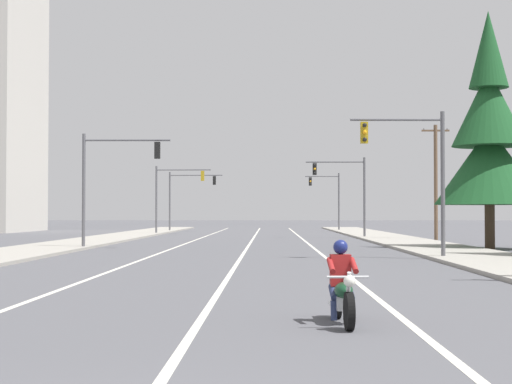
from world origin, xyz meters
The scene contains 14 objects.
lane_stripe_center centered at (0.26, 45.00, 0.00)m, with size 0.16×100.00×0.01m, color beige.
lane_stripe_left centered at (-3.77, 45.00, 0.00)m, with size 0.16×100.00×0.01m, color beige.
lane_stripe_right centered at (3.94, 45.00, 0.00)m, with size 0.16×100.00×0.01m, color beige.
sidewalk_kerb_right centered at (10.31, 40.00, 0.07)m, with size 4.40×110.00×0.14m, color #9E998E.
sidewalk_kerb_left centered at (-10.31, 40.00, 0.07)m, with size 4.40×110.00×0.14m, color #9E998E.
motorcycle_with_rider centered at (2.78, 7.97, 0.59)m, with size 0.70×2.19×1.46m.
traffic_signal_near_right centered at (7.68, 27.38, 4.04)m, with size 3.97×0.43×6.20m.
traffic_signal_near_left centered at (-7.14, 36.53, 4.09)m, with size 4.75×0.37×6.20m.
traffic_signal_mid_right centered at (7.49, 55.02, 4.08)m, with size 4.58×0.37×6.20m.
traffic_signal_mid_left centered at (-7.36, 66.06, 4.11)m, with size 5.06×0.38×6.20m.
traffic_signal_far_right centered at (7.91, 79.12, 4.02)m, with size 3.71×0.50×6.20m.
traffic_signal_far_left centered at (-7.28, 76.45, 4.14)m, with size 5.58×0.50×6.20m.
utility_pole_right_far centered at (13.21, 50.08, 4.26)m, with size 1.94×0.26×8.14m.
conifer_tree_right_verge_far centered at (13.24, 36.56, 5.86)m, with size 5.81×5.81×12.79m.
Camera 1 is at (1.51, -5.98, 1.94)m, focal length 55.80 mm.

